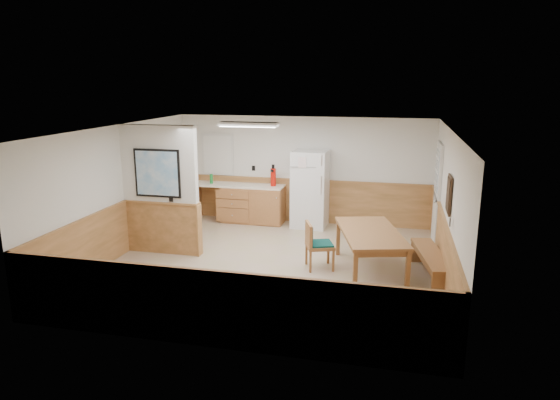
% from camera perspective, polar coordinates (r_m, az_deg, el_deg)
% --- Properties ---
extents(ground, '(6.00, 6.00, 0.00)m').
position_cam_1_polar(ground, '(9.25, -0.93, -7.42)').
color(ground, tan).
rests_on(ground, ground).
extents(ceiling, '(6.00, 6.00, 0.02)m').
position_cam_1_polar(ceiling, '(8.68, -1.00, 8.18)').
color(ceiling, white).
rests_on(ceiling, back_wall).
extents(back_wall, '(6.00, 0.02, 2.50)m').
position_cam_1_polar(back_wall, '(11.75, 2.61, 3.43)').
color(back_wall, white).
rests_on(back_wall, ground).
extents(right_wall, '(0.02, 6.00, 2.50)m').
position_cam_1_polar(right_wall, '(8.67, 18.64, -0.92)').
color(right_wall, white).
rests_on(right_wall, ground).
extents(left_wall, '(0.02, 6.00, 2.50)m').
position_cam_1_polar(left_wall, '(10.03, -17.83, 1.03)').
color(left_wall, white).
rests_on(left_wall, ground).
extents(wainscot_back, '(6.00, 0.04, 1.00)m').
position_cam_1_polar(wainscot_back, '(11.89, 2.56, -0.14)').
color(wainscot_back, tan).
rests_on(wainscot_back, ground).
extents(wainscot_right, '(0.04, 6.00, 1.00)m').
position_cam_1_polar(wainscot_right, '(8.88, 18.15, -5.61)').
color(wainscot_right, tan).
rests_on(wainscot_right, ground).
extents(wainscot_left, '(0.04, 6.00, 1.00)m').
position_cam_1_polar(wainscot_left, '(10.20, -17.43, -3.09)').
color(wainscot_left, tan).
rests_on(wainscot_left, ground).
extents(partition_wall, '(1.50, 0.20, 2.50)m').
position_cam_1_polar(partition_wall, '(9.84, -13.49, 0.97)').
color(partition_wall, white).
rests_on(partition_wall, ground).
extents(kitchen_counter, '(2.20, 0.61, 1.00)m').
position_cam_1_polar(kitchen_counter, '(11.89, -3.44, -0.34)').
color(kitchen_counter, '#A7693B').
rests_on(kitchen_counter, ground).
extents(exterior_door, '(0.07, 1.02, 2.15)m').
position_cam_1_polar(exterior_door, '(10.56, 17.48, 0.55)').
color(exterior_door, silver).
rests_on(exterior_door, ground).
extents(kitchen_window, '(0.80, 0.04, 1.00)m').
position_cam_1_polar(kitchen_window, '(12.24, -7.14, 5.17)').
color(kitchen_window, silver).
rests_on(kitchen_window, back_wall).
extents(wall_painting, '(0.04, 0.50, 0.60)m').
position_cam_1_polar(wall_painting, '(8.31, 18.74, 0.59)').
color(wall_painting, '#2F1F13').
rests_on(wall_painting, right_wall).
extents(fluorescent_fixture, '(1.20, 0.30, 0.09)m').
position_cam_1_polar(fluorescent_fixture, '(10.14, -3.61, 8.63)').
color(fluorescent_fixture, silver).
rests_on(fluorescent_fixture, ceiling).
extents(refrigerator, '(0.81, 0.74, 1.77)m').
position_cam_1_polar(refrigerator, '(11.42, 3.46, 1.25)').
color(refrigerator, white).
rests_on(refrigerator, ground).
extents(dining_table, '(1.43, 2.10, 0.75)m').
position_cam_1_polar(dining_table, '(8.86, 10.28, -4.08)').
color(dining_table, '#925E35').
rests_on(dining_table, ground).
extents(dining_bench, '(0.66, 1.74, 0.45)m').
position_cam_1_polar(dining_bench, '(8.92, 16.90, -6.47)').
color(dining_bench, '#925E35').
rests_on(dining_bench, ground).
extents(dining_chair, '(0.77, 0.64, 0.85)m').
position_cam_1_polar(dining_chair, '(8.96, 4.00, -4.81)').
color(dining_chair, '#925E35').
rests_on(dining_chair, ground).
extents(fire_extinguisher, '(0.15, 0.15, 0.50)m').
position_cam_1_polar(fire_extinguisher, '(11.63, -0.78, 2.69)').
color(fire_extinguisher, red).
rests_on(fire_extinguisher, kitchen_counter).
extents(soap_bottle, '(0.07, 0.07, 0.23)m').
position_cam_1_polar(soap_bottle, '(12.03, -7.86, 2.42)').
color(soap_bottle, '#188533').
rests_on(soap_bottle, kitchen_counter).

